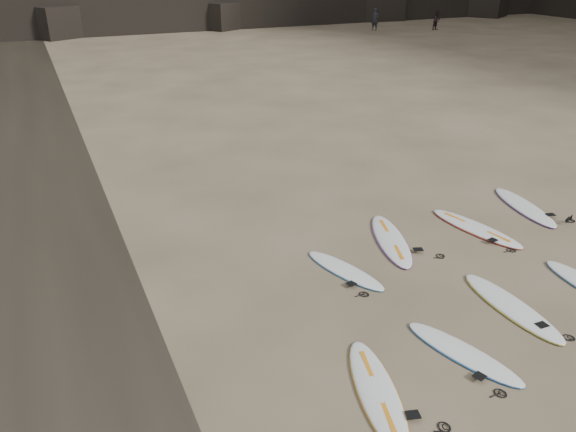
% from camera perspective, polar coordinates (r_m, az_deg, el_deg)
% --- Properties ---
extents(ground, '(240.00, 240.00, 0.00)m').
position_cam_1_polar(ground, '(12.35, 23.61, -8.03)').
color(ground, '#897559').
rests_on(ground, ground).
extents(surfboard_0, '(1.29, 2.61, 0.09)m').
position_cam_1_polar(surfboard_0, '(9.40, 9.02, -17.15)').
color(surfboard_0, white).
rests_on(surfboard_0, ground).
extents(surfboard_1, '(1.19, 2.36, 0.08)m').
position_cam_1_polar(surfboard_1, '(10.47, 17.36, -13.10)').
color(surfboard_1, white).
rests_on(surfboard_1, ground).
extents(surfboard_2, '(0.69, 2.64, 0.09)m').
position_cam_1_polar(surfboard_2, '(11.98, 21.76, -8.50)').
color(surfboard_2, white).
rests_on(surfboard_2, ground).
extents(surfboard_5, '(1.15, 2.27, 0.08)m').
position_cam_1_polar(surfboard_5, '(12.39, 5.79, -5.47)').
color(surfboard_5, white).
rests_on(surfboard_5, ground).
extents(surfboard_6, '(1.54, 2.83, 0.10)m').
position_cam_1_polar(surfboard_6, '(13.79, 10.42, -2.38)').
color(surfboard_6, white).
rests_on(surfboard_6, ground).
extents(surfboard_7, '(1.14, 2.77, 0.10)m').
position_cam_1_polar(surfboard_7, '(14.91, 18.53, -1.15)').
color(surfboard_7, white).
rests_on(surfboard_7, ground).
extents(surfboard_8, '(1.23, 2.79, 0.10)m').
position_cam_1_polar(surfboard_8, '(16.63, 22.88, 0.90)').
color(surfboard_8, white).
rests_on(surfboard_8, ground).
extents(person_a, '(0.76, 0.84, 1.92)m').
position_cam_1_polar(person_a, '(53.52, 8.83, 19.15)').
color(person_a, black).
rests_on(person_a, ground).
extents(person_b, '(0.91, 0.77, 1.64)m').
position_cam_1_polar(person_b, '(55.06, 14.89, 18.65)').
color(person_b, black).
rests_on(person_b, ground).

